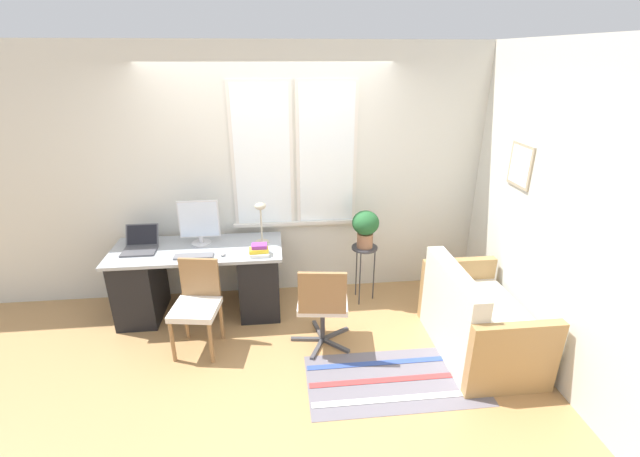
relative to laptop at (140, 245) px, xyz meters
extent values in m
plane|color=tan|center=(1.33, -0.38, -0.79)|extent=(14.00, 14.00, 0.00)
cube|color=silver|center=(1.33, 0.41, 0.56)|extent=(9.00, 0.06, 2.70)
cube|color=silver|center=(1.24, 0.37, 0.78)|extent=(0.64, 0.02, 1.53)
cube|color=white|center=(1.24, 0.36, 0.78)|extent=(0.57, 0.01, 1.46)
cube|color=silver|center=(1.92, 0.37, 0.78)|extent=(0.64, 0.02, 1.53)
cube|color=white|center=(1.92, 0.36, 0.78)|extent=(0.57, 0.01, 1.46)
cube|color=silver|center=(1.58, 0.37, 0.04)|extent=(1.37, 0.11, 0.04)
cube|color=silver|center=(3.65, -0.38, 0.56)|extent=(0.06, 9.00, 2.70)
cube|color=tan|center=(3.61, -0.44, 0.82)|extent=(0.02, 0.35, 0.40)
cube|color=white|center=(3.60, -0.44, 0.82)|extent=(0.01, 0.30, 0.35)
cube|color=#9EA3A8|center=(0.55, -0.03, -0.06)|extent=(1.71, 0.71, 0.03)
cube|color=black|center=(-0.06, -0.03, -0.44)|extent=(0.40, 0.63, 0.71)
cube|color=black|center=(1.16, -0.03, -0.44)|extent=(0.40, 0.63, 0.71)
cube|color=#4C4C51|center=(0.00, -0.06, -0.04)|extent=(0.32, 0.22, 0.02)
cube|color=#4C4C51|center=(0.00, 0.10, 0.07)|extent=(0.32, 0.11, 0.20)
cube|color=black|center=(0.00, 0.10, 0.07)|extent=(0.29, 0.09, 0.18)
cylinder|color=silver|center=(0.58, 0.08, -0.04)|extent=(0.20, 0.20, 0.02)
cylinder|color=silver|center=(0.58, 0.08, 0.00)|extent=(0.04, 0.04, 0.07)
cube|color=silver|center=(0.58, 0.09, 0.22)|extent=(0.40, 0.02, 0.39)
cube|color=silver|center=(0.58, 0.07, 0.22)|extent=(0.38, 0.01, 0.37)
cube|color=slate|center=(0.55, -0.23, -0.04)|extent=(0.37, 0.11, 0.02)
ellipsoid|color=silver|center=(0.83, -0.22, -0.03)|extent=(0.04, 0.07, 0.04)
cylinder|color=#BCB299|center=(1.21, 0.05, -0.04)|extent=(0.14, 0.14, 0.01)
cylinder|color=#BCB299|center=(1.21, 0.05, 0.15)|extent=(0.02, 0.02, 0.36)
ellipsoid|color=#BCB299|center=(1.21, 0.05, 0.35)|extent=(0.11, 0.11, 0.07)
cube|color=white|center=(1.19, -0.25, -0.03)|extent=(0.18, 0.16, 0.03)
cube|color=yellow|center=(1.18, -0.26, 0.00)|extent=(0.19, 0.12, 0.04)
cube|color=purple|center=(1.19, -0.24, 0.04)|extent=(0.15, 0.10, 0.04)
cylinder|color=olive|center=(0.40, -0.82, -0.58)|extent=(0.04, 0.04, 0.43)
cylinder|color=olive|center=(0.75, -0.87, -0.58)|extent=(0.04, 0.04, 0.43)
cylinder|color=olive|center=(0.46, -0.47, -0.58)|extent=(0.04, 0.04, 0.43)
cylinder|color=olive|center=(0.80, -0.53, -0.58)|extent=(0.04, 0.04, 0.43)
cube|color=silver|center=(0.60, -0.67, -0.36)|extent=(0.46, 0.44, 0.06)
cube|color=olive|center=(0.64, -0.47, -0.14)|extent=(0.36, 0.09, 0.38)
cube|color=#47474C|center=(1.61, -0.65, -0.78)|extent=(0.31, 0.08, 0.03)
cube|color=#47474C|center=(1.69, -0.81, -0.78)|extent=(0.16, 0.29, 0.03)
cube|color=#47474C|center=(1.87, -0.77, -0.78)|extent=(0.25, 0.24, 0.03)
cube|color=#47474C|center=(1.90, -0.60, -0.78)|extent=(0.29, 0.18, 0.03)
cube|color=#47474C|center=(1.73, -0.52, -0.78)|extent=(0.09, 0.31, 0.03)
cylinder|color=#333338|center=(1.76, -0.67, -0.58)|extent=(0.04, 0.04, 0.38)
cube|color=silver|center=(1.76, -0.67, -0.36)|extent=(0.51, 0.49, 0.06)
cube|color=olive|center=(1.73, -0.90, -0.13)|extent=(0.42, 0.09, 0.39)
cube|color=silver|center=(3.18, -0.94, -0.58)|extent=(0.75, 1.03, 0.44)
cube|color=silver|center=(2.89, -0.94, -0.16)|extent=(0.16, 1.03, 0.39)
cube|color=#A87F4C|center=(3.18, -1.50, -0.47)|extent=(0.75, 0.09, 0.66)
cube|color=#A87F4C|center=(3.18, -0.38, -0.47)|extent=(0.75, 0.09, 0.66)
cylinder|color=#333338|center=(2.29, 0.03, -0.16)|extent=(0.28, 0.28, 0.02)
cylinder|color=#333338|center=(2.41, 0.03, -0.48)|extent=(0.01, 0.01, 0.63)
cylinder|color=#333338|center=(2.23, 0.13, -0.48)|extent=(0.01, 0.01, 0.63)
cylinder|color=#333338|center=(2.23, -0.07, -0.48)|extent=(0.01, 0.01, 0.63)
cylinder|color=#9E6B4C|center=(2.29, 0.03, -0.07)|extent=(0.17, 0.17, 0.16)
ellipsoid|color=#235B2D|center=(2.29, 0.03, 0.13)|extent=(0.28, 0.28, 0.26)
cube|color=slate|center=(2.31, -1.27, -0.79)|extent=(1.48, 0.76, 0.01)
cube|color=white|center=(2.31, -1.49, -0.79)|extent=(1.45, 0.06, 0.00)
cube|color=#C63838|center=(2.31, -1.27, -0.79)|extent=(1.45, 0.06, 0.00)
cube|color=#334C99|center=(2.31, -1.05, -0.79)|extent=(1.45, 0.06, 0.00)
camera|label=1|loc=(1.37, -4.06, 1.77)|focal=24.00mm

